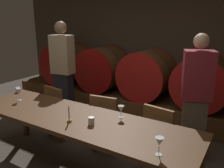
% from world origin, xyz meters
% --- Properties ---
extents(back_wall, '(7.10, 0.24, 2.67)m').
position_xyz_m(back_wall, '(0.00, 2.86, 1.33)').
color(back_wall, '#473A2D').
rests_on(back_wall, ground).
extents(barrel_shelf, '(6.39, 0.90, 0.38)m').
position_xyz_m(barrel_shelf, '(0.00, 2.31, 0.19)').
color(barrel_shelf, brown).
rests_on(barrel_shelf, ground).
extents(wine_barrel_far_left, '(0.95, 0.80, 0.95)m').
position_xyz_m(wine_barrel_far_left, '(-2.08, 2.31, 0.84)').
color(wine_barrel_far_left, brown).
rests_on(wine_barrel_far_left, barrel_shelf).
extents(wine_barrel_left, '(0.95, 0.80, 0.95)m').
position_xyz_m(wine_barrel_left, '(-1.04, 2.31, 0.84)').
color(wine_barrel_left, brown).
rests_on(wine_barrel_left, barrel_shelf).
extents(wine_barrel_center, '(0.95, 0.80, 0.95)m').
position_xyz_m(wine_barrel_center, '(-0.02, 2.31, 0.84)').
color(wine_barrel_center, brown).
rests_on(wine_barrel_center, barrel_shelf).
extents(wine_barrel_right, '(0.95, 0.80, 0.95)m').
position_xyz_m(wine_barrel_right, '(1.03, 2.31, 0.84)').
color(wine_barrel_right, '#513319').
rests_on(wine_barrel_right, barrel_shelf).
extents(dining_table, '(2.95, 0.82, 0.78)m').
position_xyz_m(dining_table, '(0.03, 0.12, 0.71)').
color(dining_table, '#4C2D16').
rests_on(dining_table, ground).
extents(chair_left, '(0.45, 0.45, 0.88)m').
position_xyz_m(chair_left, '(-0.83, 0.73, 0.49)').
color(chair_left, brown).
rests_on(chair_left, ground).
extents(chair_center, '(0.45, 0.45, 0.88)m').
position_xyz_m(chair_center, '(0.05, 0.76, 0.49)').
color(chair_center, brown).
rests_on(chair_center, ground).
extents(chair_right, '(0.45, 0.45, 0.88)m').
position_xyz_m(chair_right, '(0.87, 0.77, 0.49)').
color(chair_right, brown).
rests_on(chair_right, ground).
extents(guest_left, '(0.41, 0.29, 1.85)m').
position_xyz_m(guest_left, '(-1.18, 1.23, 0.96)').
color(guest_left, black).
rests_on(guest_left, ground).
extents(guest_right, '(0.44, 0.36, 1.73)m').
position_xyz_m(guest_right, '(1.16, 1.22, 0.89)').
color(guest_right, brown).
rests_on(guest_right, ground).
extents(candle_center, '(0.05, 0.05, 0.20)m').
position_xyz_m(candle_center, '(0.06, -0.02, 0.83)').
color(candle_center, olive).
rests_on(candle_center, dining_table).
extents(wine_glass_left, '(0.07, 0.07, 0.17)m').
position_xyz_m(wine_glass_left, '(-1.04, 0.16, 0.90)').
color(wine_glass_left, white).
rests_on(wine_glass_left, dining_table).
extents(wine_glass_center, '(0.08, 0.08, 0.15)m').
position_xyz_m(wine_glass_center, '(0.50, 0.39, 0.88)').
color(wine_glass_center, silver).
rests_on(wine_glass_center, dining_table).
extents(wine_glass_right, '(0.08, 0.08, 0.16)m').
position_xyz_m(wine_glass_right, '(1.16, -0.13, 0.90)').
color(wine_glass_right, silver).
rests_on(wine_glass_right, dining_table).
extents(cup_left, '(0.07, 0.07, 0.08)m').
position_xyz_m(cup_left, '(-1.38, 0.40, 0.81)').
color(cup_left, beige).
rests_on(cup_left, dining_table).
extents(cup_right, '(0.07, 0.07, 0.08)m').
position_xyz_m(cup_right, '(0.31, 0.06, 0.82)').
color(cup_right, white).
rests_on(cup_right, dining_table).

